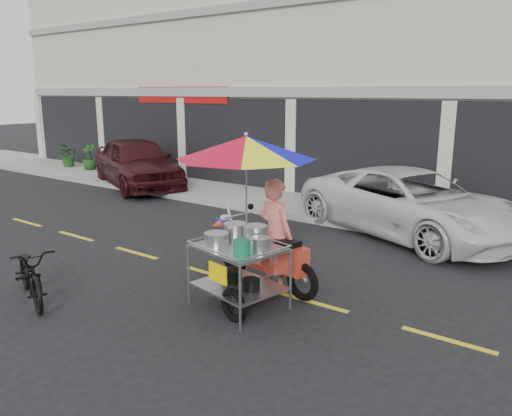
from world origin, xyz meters
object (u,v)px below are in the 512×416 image
Objects in this scene: white_pickup at (410,203)px; near_bicycle at (30,273)px; maroon_sedan at (137,162)px; food_vendor_rig at (255,196)px.

near_bicycle is at bearing 175.54° from white_pickup.
food_vendor_rig is at bearing -96.92° from maroon_sedan.
food_vendor_rig is at bearing -31.96° from near_bicycle.
white_pickup is (9.26, -0.25, -0.10)m from maroon_sedan.
food_vendor_rig reaches higher than near_bicycle.
maroon_sedan is 9.26m from white_pickup.
white_pickup is 4.99m from food_vendor_rig.
maroon_sedan is at bearing 109.90° from white_pickup.
near_bicycle is at bearing -116.74° from maroon_sedan.
maroon_sedan is at bearing 60.12° from near_bicycle.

